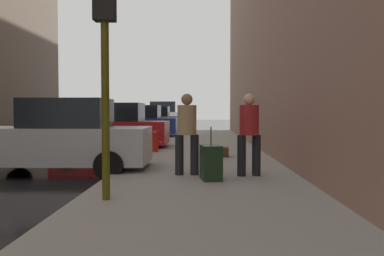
% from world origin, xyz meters
% --- Properties ---
extents(sidewalk, '(4.00, 40.00, 0.15)m').
position_xyz_m(sidewalk, '(6.00, 0.00, 0.07)').
color(sidewalk, gray).
rests_on(sidewalk, ground_plane).
extents(parked_silver_sedan, '(4.20, 2.07, 1.79)m').
position_xyz_m(parked_silver_sedan, '(2.65, 0.22, 0.85)').
color(parked_silver_sedan, '#B7BABF').
rests_on(parked_silver_sedan, ground_plane).
extents(parked_red_hatchback, '(4.25, 2.15, 1.79)m').
position_xyz_m(parked_red_hatchback, '(2.65, 6.13, 0.85)').
color(parked_red_hatchback, '#B2191E').
rests_on(parked_red_hatchback, ground_plane).
extents(parked_blue_sedan, '(4.25, 2.16, 1.79)m').
position_xyz_m(parked_blue_sedan, '(2.65, 12.95, 0.85)').
color(parked_blue_sedan, navy).
rests_on(parked_blue_sedan, ground_plane).
extents(parked_gray_coupe, '(4.24, 2.13, 1.79)m').
position_xyz_m(parked_gray_coupe, '(2.65, 19.69, 0.85)').
color(parked_gray_coupe, slate).
rests_on(parked_gray_coupe, ground_plane).
extents(parked_white_van, '(4.64, 2.14, 2.25)m').
position_xyz_m(parked_white_van, '(2.65, 26.01, 1.03)').
color(parked_white_van, silver).
rests_on(parked_white_van, ground_plane).
extents(fire_hydrant, '(0.42, 0.22, 0.70)m').
position_xyz_m(fire_hydrant, '(4.45, 4.18, 0.50)').
color(fire_hydrant, red).
rests_on(fire_hydrant, sidewalk).
extents(traffic_light, '(0.32, 0.32, 3.60)m').
position_xyz_m(traffic_light, '(4.50, -3.35, 2.76)').
color(traffic_light, '#514C0F').
rests_on(traffic_light, sidewalk).
extents(pedestrian_in_tan_coat, '(0.50, 0.41, 1.71)m').
position_xyz_m(pedestrian_in_tan_coat, '(5.66, -0.84, 1.10)').
color(pedestrian_in_tan_coat, black).
rests_on(pedestrian_in_tan_coat, sidewalk).
extents(pedestrian_in_red_jacket, '(0.53, 0.47, 1.71)m').
position_xyz_m(pedestrian_in_red_jacket, '(6.95, -0.95, 1.10)').
color(pedestrian_in_red_jacket, black).
rests_on(pedestrian_in_red_jacket, sidewalk).
extents(rolling_suitcase, '(0.45, 0.61, 1.04)m').
position_xyz_m(rolling_suitcase, '(6.15, -1.48, 0.49)').
color(rolling_suitcase, black).
rests_on(rolling_suitcase, sidewalk).
extents(duffel_bag, '(0.32, 0.44, 0.28)m').
position_xyz_m(duffel_bag, '(6.60, 2.70, 0.29)').
color(duffel_bag, '#472D19').
rests_on(duffel_bag, sidewalk).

